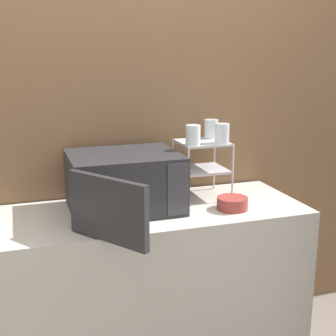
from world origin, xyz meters
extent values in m
cube|color=brown|center=(0.00, 0.66, 1.30)|extent=(8.00, 0.06, 2.60)
cube|color=#B7B2A8|center=(0.00, 0.31, 0.44)|extent=(1.62, 0.62, 0.88)
cube|color=#262628|center=(-0.11, 0.37, 1.03)|extent=(0.55, 0.44, 0.29)
cube|color=#B7B2A8|center=(-0.17, 0.15, 1.03)|extent=(0.39, 0.01, 0.25)
cube|color=#333338|center=(0.11, 0.14, 1.03)|extent=(0.11, 0.01, 0.26)
cube|color=#262628|center=(-0.27, -0.04, 1.03)|extent=(0.27, 0.37, 0.28)
cylinder|color=#B2B2B7|center=(0.22, 0.31, 1.04)|extent=(0.01, 0.01, 0.31)
cylinder|color=#B2B2B7|center=(0.47, 0.31, 1.04)|extent=(0.01, 0.01, 0.31)
cylinder|color=#B2B2B7|center=(0.22, 0.55, 1.04)|extent=(0.01, 0.01, 0.31)
cylinder|color=#B2B2B7|center=(0.47, 0.55, 1.04)|extent=(0.01, 0.01, 0.31)
cube|color=#B2B2B7|center=(0.34, 0.43, 1.04)|extent=(0.25, 0.24, 0.01)
cube|color=#B2B2B7|center=(0.34, 0.43, 1.19)|extent=(0.25, 0.24, 0.01)
cylinder|color=silver|center=(0.26, 0.35, 1.25)|extent=(0.08, 0.08, 0.10)
cylinder|color=silver|center=(0.43, 0.51, 1.25)|extent=(0.08, 0.08, 0.10)
cylinder|color=silver|center=(0.42, 0.35, 1.25)|extent=(0.08, 0.08, 0.10)
cylinder|color=maroon|center=(0.41, 0.19, 0.89)|extent=(0.09, 0.09, 0.01)
cylinder|color=maroon|center=(0.41, 0.19, 0.91)|extent=(0.16, 0.16, 0.06)
camera|label=1|loc=(-0.61, -1.86, 1.67)|focal=50.00mm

